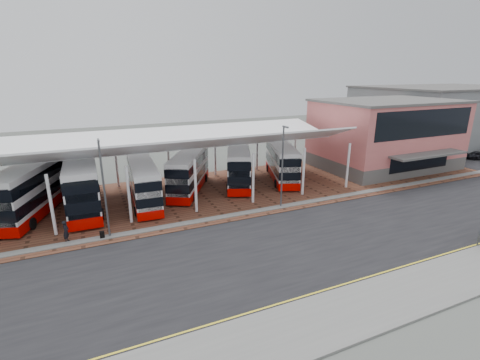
{
  "coord_description": "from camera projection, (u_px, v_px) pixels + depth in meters",
  "views": [
    {
      "loc": [
        -14.78,
        -21.3,
        12.82
      ],
      "look_at": [
        -1.61,
        8.13,
        2.76
      ],
      "focal_mm": 26.0,
      "sensor_mm": 36.0,
      "label": 1
    }
  ],
  "objects": [
    {
      "name": "ground",
      "position": [
        299.0,
        237.0,
        28.14
      ],
      "size": [
        140.0,
        140.0,
        0.0
      ],
      "primitive_type": "plane",
      "color": "#4C504A"
    },
    {
      "name": "road",
      "position": [
        306.0,
        242.0,
        27.27
      ],
      "size": [
        120.0,
        14.0,
        0.02
      ],
      "primitive_type": "cube",
      "color": "black",
      "rests_on": "ground"
    },
    {
      "name": "forecourt",
      "position": [
        251.0,
        187.0,
        40.24
      ],
      "size": [
        72.0,
        16.0,
        0.06
      ],
      "primitive_type": "cube",
      "color": "brown",
      "rests_on": "ground"
    },
    {
      "name": "sidewalk",
      "position": [
        385.0,
        300.0,
        20.28
      ],
      "size": [
        120.0,
        4.0,
        0.14
      ],
      "primitive_type": "cube",
      "color": "slate",
      "rests_on": "ground"
    },
    {
      "name": "north_kerb",
      "position": [
        263.0,
        210.0,
        33.52
      ],
      "size": [
        120.0,
        0.8,
        0.14
      ],
      "primitive_type": "cube",
      "color": "slate",
      "rests_on": "ground"
    },
    {
      "name": "yellow_line_near",
      "position": [
        360.0,
        283.0,
        22.03
      ],
      "size": [
        120.0,
        0.12,
        0.01
      ],
      "primitive_type": "cube",
      "color": "yellow",
      "rests_on": "road"
    },
    {
      "name": "yellow_line_far",
      "position": [
        357.0,
        280.0,
        22.3
      ],
      "size": [
        120.0,
        0.12,
        0.01
      ],
      "primitive_type": "cube",
      "color": "yellow",
      "rests_on": "road"
    },
    {
      "name": "canopy",
      "position": [
        179.0,
        142.0,
        36.22
      ],
      "size": [
        37.0,
        11.63,
        7.07
      ],
      "color": "white",
      "rests_on": "ground"
    },
    {
      "name": "terminal",
      "position": [
        386.0,
        134.0,
        47.85
      ],
      "size": [
        18.4,
        14.4,
        9.25
      ],
      "color": "#52504E",
      "rests_on": "ground"
    },
    {
      "name": "warehouse",
      "position": [
        443.0,
        114.0,
        66.23
      ],
      "size": [
        30.5,
        20.5,
        10.25
      ],
      "color": "slate",
      "rests_on": "ground"
    },
    {
      "name": "lamp_west",
      "position": [
        104.0,
        186.0,
        26.85
      ],
      "size": [
        0.16,
        0.9,
        8.07
      ],
      "color": "#4C4E52",
      "rests_on": "ground"
    },
    {
      "name": "lamp_east",
      "position": [
        282.0,
        165.0,
        33.09
      ],
      "size": [
        0.16,
        0.9,
        8.07
      ],
      "color": "#4C4E52",
      "rests_on": "ground"
    },
    {
      "name": "bus_0",
      "position": [
        33.0,
        189.0,
        32.08
      ],
      "size": [
        6.27,
        11.77,
        4.75
      ],
      "rotation": [
        0.0,
        0.0,
        -0.33
      ],
      "color": "silver",
      "rests_on": "forecourt"
    },
    {
      "name": "bus_1",
      "position": [
        83.0,
        184.0,
        33.4
      ],
      "size": [
        3.09,
        12.0,
        4.94
      ],
      "rotation": [
        0.0,
        0.0,
        -0.01
      ],
      "color": "silver",
      "rests_on": "forecourt"
    },
    {
      "name": "bus_2",
      "position": [
        143.0,
        183.0,
        34.76
      ],
      "size": [
        2.97,
        10.25,
        4.17
      ],
      "rotation": [
        0.0,
        0.0,
        -0.06
      ],
      "color": "silver",
      "rests_on": "forecourt"
    },
    {
      "name": "bus_3",
      "position": [
        189.0,
        172.0,
        38.5
      ],
      "size": [
        7.2,
        10.35,
        4.33
      ],
      "rotation": [
        0.0,
        0.0,
        -0.51
      ],
      "color": "silver",
      "rests_on": "forecourt"
    },
    {
      "name": "bus_4",
      "position": [
        238.0,
        165.0,
        41.03
      ],
      "size": [
        6.46,
        10.91,
        4.45
      ],
      "rotation": [
        0.0,
        0.0,
        -0.4
      ],
      "color": "silver",
      "rests_on": "forecourt"
    },
    {
      "name": "bus_5",
      "position": [
        282.0,
        162.0,
        42.67
      ],
      "size": [
        5.9,
        10.66,
        4.32
      ],
      "rotation": [
        0.0,
        0.0,
        -0.36
      ],
      "color": "silver",
      "rests_on": "forecourt"
    },
    {
      "name": "pedestrian",
      "position": [
        66.0,
        231.0,
        27.04
      ],
      "size": [
        0.6,
        0.74,
        1.76
      ],
      "primitive_type": "imported",
      "rotation": [
        0.0,
        0.0,
        1.26
      ],
      "color": "black",
      "rests_on": "forecourt"
    },
    {
      "name": "suitcase",
      "position": [
        102.0,
        235.0,
        27.72
      ],
      "size": [
        0.36,
        0.26,
        0.62
      ],
      "primitive_type": "cube",
      "color": "black",
      "rests_on": "forecourt"
    }
  ]
}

